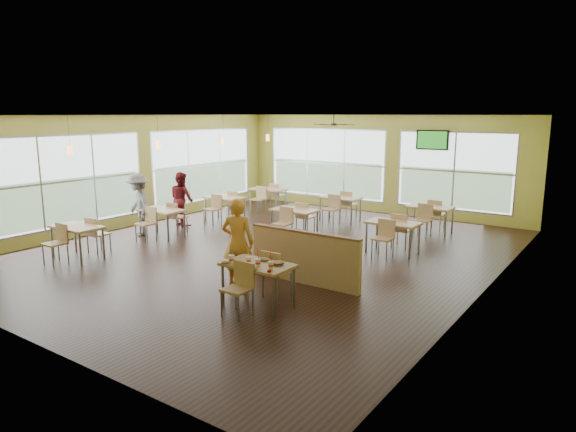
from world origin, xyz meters
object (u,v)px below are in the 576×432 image
object	(u,v)px
half_wall_divider	(304,257)
food_basket	(278,263)
main_table	(258,270)
man_plaid	(238,242)

from	to	relation	value
half_wall_divider	food_basket	distance (m)	1.38
main_table	food_basket	xyz separation A→B (m)	(0.32, 0.14, 0.15)
man_plaid	food_basket	world-z (taller)	man_plaid
main_table	food_basket	distance (m)	0.38
man_plaid	food_basket	xyz separation A→B (m)	(1.29, -0.49, -0.07)
main_table	man_plaid	bearing A→B (deg)	147.23
main_table	half_wall_divider	xyz separation A→B (m)	(0.00, 1.45, -0.11)
main_table	half_wall_divider	distance (m)	1.45
main_table	food_basket	size ratio (longest dim) A/B	6.86
man_plaid	main_table	bearing A→B (deg)	122.47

